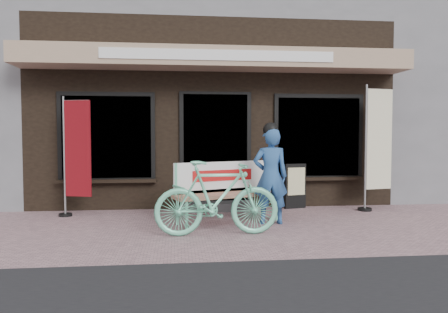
{
  "coord_description": "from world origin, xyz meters",
  "views": [
    {
      "loc": [
        -0.73,
        -6.21,
        1.41
      ],
      "look_at": [
        0.02,
        0.7,
        1.05
      ],
      "focal_mm": 35.0,
      "sensor_mm": 36.0,
      "label": 1
    }
  ],
  "objects": [
    {
      "name": "menu_stand",
      "position": [
        1.5,
        1.81,
        0.43
      ],
      "size": [
        0.43,
        0.18,
        0.85
      ],
      "rotation": [
        0.0,
        0.0,
        0.23
      ],
      "color": "black",
      "rests_on": "ground"
    },
    {
      "name": "ground",
      "position": [
        0.0,
        0.0,
        0.0
      ],
      "size": [
        70.0,
        70.0,
        0.0
      ],
      "primitive_type": "plane",
      "color": "#A47D83",
      "rests_on": "ground"
    },
    {
      "name": "nobori_red",
      "position": [
        -2.44,
        1.4,
        1.06
      ],
      "size": [
        0.61,
        0.29,
        2.04
      ],
      "rotation": [
        0.0,
        0.0,
        -0.28
      ],
      "color": "gray",
      "rests_on": "ground"
    },
    {
      "name": "nobori_cream",
      "position": [
        2.93,
        1.46,
        1.19
      ],
      "size": [
        0.69,
        0.29,
        2.31
      ],
      "rotation": [
        0.0,
        0.0,
        0.18
      ],
      "color": "gray",
      "rests_on": "ground"
    },
    {
      "name": "bicycle",
      "position": [
        -0.18,
        -0.23,
        0.52
      ],
      "size": [
        1.75,
        0.53,
        1.04
      ],
      "primitive_type": "imported",
      "rotation": [
        0.0,
        0.0,
        1.6
      ],
      "color": "#6FD9AD",
      "rests_on": "ground"
    },
    {
      "name": "bench",
      "position": [
        0.05,
        0.72,
        0.56
      ],
      "size": [
        1.81,
        1.03,
        0.96
      ],
      "rotation": [
        0.0,
        0.0,
        0.36
      ],
      "color": "#6FD9AD",
      "rests_on": "ground"
    },
    {
      "name": "person",
      "position": [
        0.73,
        0.48,
        0.78
      ],
      "size": [
        0.56,
        0.38,
        1.59
      ],
      "rotation": [
        0.0,
        0.0,
        -0.04
      ],
      "color": "#28528C",
      "rests_on": "ground"
    },
    {
      "name": "storefront",
      "position": [
        0.0,
        4.96,
        2.99
      ],
      "size": [
        7.0,
        6.77,
        6.0
      ],
      "color": "black",
      "rests_on": "ground"
    }
  ]
}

